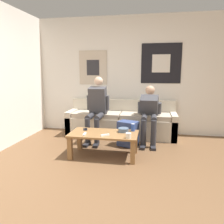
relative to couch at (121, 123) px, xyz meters
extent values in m
plane|color=brown|center=(-0.03, -2.25, -0.28)|extent=(18.00, 18.00, 0.00)
cube|color=white|center=(-0.03, 0.33, 0.99)|extent=(10.00, 0.05, 2.55)
cube|color=beige|center=(-0.69, 0.30, 1.17)|extent=(0.64, 0.01, 0.75)
cube|color=#2D2D33|center=(-0.69, 0.29, 1.17)|extent=(0.29, 0.01, 0.34)
cube|color=black|center=(0.80, 0.30, 1.26)|extent=(0.83, 0.01, 0.84)
cube|color=silver|center=(0.80, 0.29, 1.26)|extent=(0.37, 0.01, 0.38)
cube|color=beige|center=(0.00, 0.24, 0.10)|extent=(2.30, 0.13, 0.76)
cube|color=beige|center=(0.00, -0.08, -0.08)|extent=(2.30, 0.53, 0.41)
cube|color=beige|center=(-1.09, -0.08, -0.02)|extent=(0.12, 0.53, 0.53)
cube|color=beige|center=(1.09, -0.08, -0.02)|extent=(0.12, 0.53, 0.53)
cube|color=#B2A38E|center=(-0.51, -0.08, 0.18)|extent=(1.01, 0.49, 0.10)
cube|color=#B2A38E|center=(0.51, -0.08, 0.18)|extent=(1.01, 0.49, 0.10)
cube|color=olive|center=(-0.11, -1.21, 0.09)|extent=(1.10, 0.58, 0.03)
cube|color=olive|center=(-0.61, -0.98, -0.10)|extent=(0.07, 0.07, 0.36)
cube|color=olive|center=(0.38, -0.98, -0.10)|extent=(0.07, 0.07, 0.36)
cube|color=olive|center=(-0.61, -1.44, -0.10)|extent=(0.07, 0.07, 0.36)
cube|color=olive|center=(0.38, -1.44, -0.10)|extent=(0.07, 0.07, 0.36)
cylinder|color=#2D2D33|center=(-0.54, -0.50, 0.23)|extent=(0.11, 0.43, 0.11)
cylinder|color=#2D2D33|center=(-0.54, -0.71, -0.02)|extent=(0.10, 0.10, 0.49)
cube|color=#232328|center=(-0.54, -0.78, -0.26)|extent=(0.11, 0.25, 0.05)
cylinder|color=#2D2D33|center=(-0.36, -0.50, 0.23)|extent=(0.11, 0.43, 0.11)
cylinder|color=#2D2D33|center=(-0.36, -0.71, -0.02)|extent=(0.10, 0.10, 0.49)
cube|color=#232328|center=(-0.36, -0.78, -0.26)|extent=(0.11, 0.25, 0.05)
cube|color=#3F3F44|center=(-0.45, -0.24, 0.50)|extent=(0.34, 0.31, 0.58)
sphere|color=beige|center=(-0.45, -0.17, 0.90)|extent=(0.18, 0.18, 0.18)
cylinder|color=#3F3F44|center=(-0.64, -0.24, 0.46)|extent=(0.08, 0.11, 0.31)
cylinder|color=#3F3F44|center=(-0.25, -0.24, 0.46)|extent=(0.08, 0.11, 0.31)
cylinder|color=#2D2D33|center=(0.51, -0.47, 0.23)|extent=(0.11, 0.37, 0.11)
cylinder|color=#2D2D33|center=(0.51, -0.66, -0.02)|extent=(0.10, 0.10, 0.49)
cube|color=#232328|center=(0.51, -0.73, -0.26)|extent=(0.11, 0.25, 0.05)
cylinder|color=#2D2D33|center=(0.69, -0.47, 0.23)|extent=(0.11, 0.37, 0.11)
cylinder|color=#2D2D33|center=(0.69, -0.66, -0.02)|extent=(0.10, 0.10, 0.49)
cube|color=#232328|center=(0.69, -0.73, -0.26)|extent=(0.11, 0.25, 0.05)
cube|color=#3F3F44|center=(0.60, -0.19, 0.41)|extent=(0.38, 0.43, 0.47)
sphere|color=tan|center=(0.60, -0.03, 0.71)|extent=(0.19, 0.19, 0.19)
cylinder|color=#3F3F44|center=(0.40, -0.17, 0.37)|extent=(0.08, 0.13, 0.24)
cylinder|color=#3F3F44|center=(0.79, -0.17, 0.37)|extent=(0.08, 0.13, 0.24)
cube|color=navy|center=(0.22, -0.63, -0.05)|extent=(0.41, 0.35, 0.47)
cube|color=navy|center=(0.18, -0.74, -0.15)|extent=(0.26, 0.17, 0.21)
cylinder|color=#475B75|center=(0.19, -1.09, 0.14)|extent=(0.17, 0.17, 0.06)
torus|color=#475B75|center=(0.19, -1.09, 0.17)|extent=(0.18, 0.18, 0.02)
cylinder|color=silver|center=(0.31, -1.42, 0.15)|extent=(0.08, 0.08, 0.08)
cylinder|color=black|center=(0.31, -1.42, 0.19)|extent=(0.00, 0.00, 0.01)
cylinder|color=#28479E|center=(0.34, -1.01, 0.17)|extent=(0.07, 0.07, 0.12)
cylinder|color=silver|center=(0.34, -1.01, 0.23)|extent=(0.06, 0.06, 0.00)
cube|color=white|center=(-0.06, -1.36, 0.12)|extent=(0.13, 0.12, 0.02)
cylinder|color=#333842|center=(-0.03, -1.34, 0.14)|extent=(0.01, 0.01, 0.00)
cube|color=white|center=(-0.39, -1.37, 0.12)|extent=(0.05, 0.15, 0.02)
cylinder|color=#333842|center=(-0.39, -1.34, 0.14)|extent=(0.01, 0.01, 0.00)
cube|color=black|center=(-0.47, -1.06, 0.11)|extent=(0.10, 0.15, 0.01)
cube|color=black|center=(-0.47, -1.06, 0.12)|extent=(0.09, 0.14, 0.00)
camera|label=1|loc=(0.64, -4.54, 1.09)|focal=35.00mm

